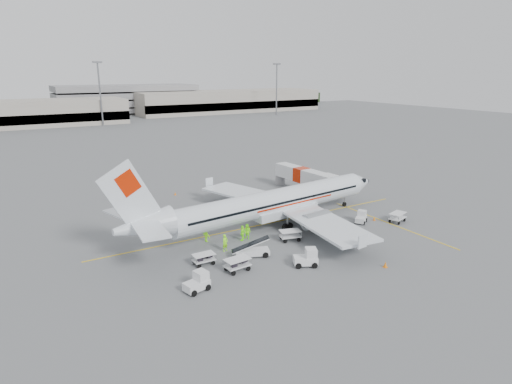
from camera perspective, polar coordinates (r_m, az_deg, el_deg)
ground at (r=54.69m, az=1.08°, el=-4.32°), size 360.00×360.00×0.00m
stripe_lead at (r=54.69m, az=1.08°, el=-4.32°), size 44.00×0.20×0.01m
stripe_cross at (r=57.60m, az=17.37°, el=-4.01°), size 0.20×20.00×0.01m
terminal_east at (r=212.59m, az=-3.68°, el=12.01°), size 90.00×26.00×10.00m
parking_garage at (r=210.47m, az=-16.84°, el=11.90°), size 62.00×24.00×14.00m
treeline at (r=220.80m, az=-24.14°, el=10.32°), size 300.00×3.00×6.00m
mast_center at (r=164.91m, az=-20.05°, el=12.13°), size 3.20×1.20×22.00m
mast_east at (r=194.06m, az=2.76°, el=13.45°), size 3.20×1.20×22.00m
aircraft at (r=52.99m, az=2.72°, el=0.93°), size 40.83×33.52×10.46m
jet_bridge at (r=69.48m, az=6.08°, el=1.64°), size 3.82×14.91×3.87m
belt_loader at (r=45.16m, az=-0.51°, el=-7.02°), size 5.11×3.39×2.59m
tug_fore at (r=56.60m, az=13.82°, el=-3.27°), size 2.28×2.04×1.53m
tug_mid at (r=43.45m, az=6.63°, el=-8.63°), size 2.73×2.28×1.83m
tug_aft at (r=38.94m, az=-7.94°, el=-11.78°), size 2.49×1.77×1.74m
cart_loaded_a at (r=42.26m, az=-2.51°, el=-9.66°), size 2.61×1.69×1.30m
cart_loaded_b at (r=43.87m, az=-6.97°, el=-8.88°), size 2.20×1.31×1.15m
cart_empty_a at (r=49.54m, az=4.57°, el=-5.80°), size 2.64×1.95×1.23m
cart_empty_b at (r=58.24m, az=18.34°, el=-3.23°), size 2.70×2.03×1.25m
cone_nose at (r=58.11m, az=15.50°, el=-3.41°), size 0.33×0.33×0.54m
cone_port at (r=68.57m, az=-10.73°, el=-0.19°), size 0.32×0.32×0.53m
cone_stbd at (r=44.94m, az=16.87°, el=-9.22°), size 0.39×0.39×0.64m
crew_a at (r=46.60m, az=-4.14°, el=-6.77°), size 0.80×0.64×1.91m
crew_b at (r=49.68m, az=-1.16°, el=-5.32°), size 1.04×1.11×1.82m
crew_c at (r=49.32m, az=-6.62°, el=-5.62°), size 0.90×1.27×1.78m
crew_d at (r=49.29m, az=-1.81°, el=-5.49°), size 1.11×1.05×1.84m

